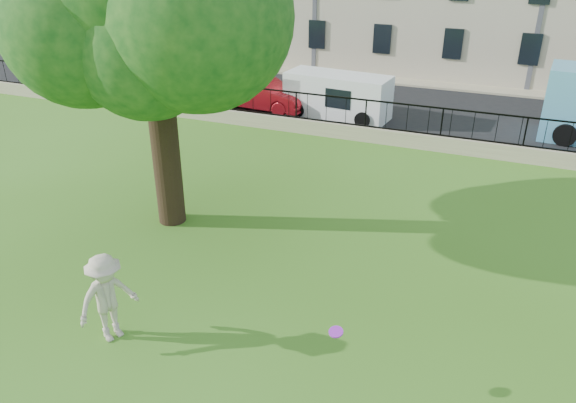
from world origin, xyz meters
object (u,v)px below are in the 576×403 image
at_px(frisbee, 336,332).
at_px(red_sedan, 262,94).
at_px(man, 107,298).
at_px(white_van, 338,96).

distance_m(frisbee, red_sedan, 18.14).
height_order(man, frisbee, man).
bearing_deg(red_sedan, man, -160.54).
bearing_deg(white_van, red_sedan, -170.87).
xyz_separation_m(red_sedan, white_van, (3.69, 0.21, 0.22)).
relative_size(man, red_sedan, 0.44).
distance_m(man, white_van, 16.52).
relative_size(man, white_van, 0.43).
bearing_deg(white_van, man, -83.35).
distance_m(man, frisbee, 4.83).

